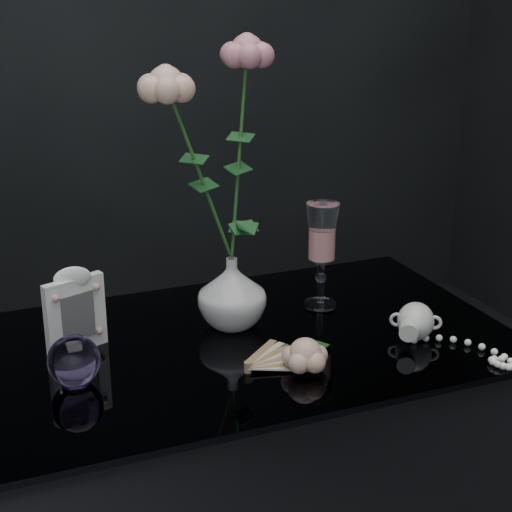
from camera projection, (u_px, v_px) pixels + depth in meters
name	position (u px, v px, depth m)	size (l,w,h in m)	color
vase	(232.00, 293.00, 1.46)	(0.13, 0.13, 0.13)	silver
wine_glass	(321.00, 256.00, 1.54)	(0.07, 0.07, 0.21)	white
picture_frame	(75.00, 309.00, 1.36)	(0.12, 0.09, 0.16)	white
paperweight	(74.00, 360.00, 1.25)	(0.08, 0.08, 0.08)	#8B72BA
paper_fan	(248.00, 366.00, 1.30)	(0.22, 0.17, 0.02)	beige
loose_rose	(305.00, 355.00, 1.30)	(0.13, 0.17, 0.06)	#E0A990
pearl_jar	(416.00, 319.00, 1.42)	(0.23, 0.24, 0.07)	silver
roses	(216.00, 146.00, 1.36)	(0.24, 0.13, 0.45)	#F1B396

